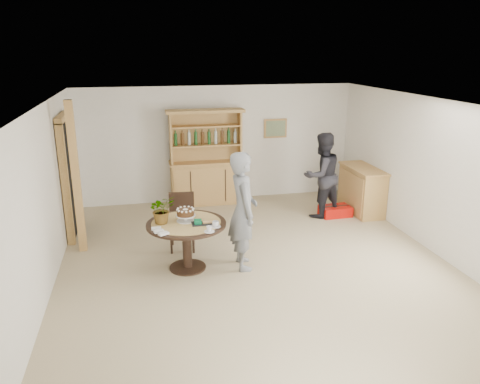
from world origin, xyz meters
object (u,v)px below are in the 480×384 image
object	(u,v)px
adult_person	(322,175)
teen_boy	(243,211)
sideboard	(362,190)
hutch	(206,172)
dining_chair	(182,217)
red_suitcase	(335,211)
dining_table	(187,232)

from	to	relation	value
adult_person	teen_boy	bearing A→B (deg)	24.96
adult_person	sideboard	bearing A→B (deg)	166.53
hutch	dining_chair	world-z (taller)	hutch
teen_boy	red_suitcase	distance (m)	3.06
dining_table	adult_person	size ratio (longest dim) A/B	0.71
hutch	sideboard	bearing A→B (deg)	-22.21
hutch	dining_table	distance (m)	3.19
dining_chair	adult_person	size ratio (longest dim) A/B	0.56
hutch	sideboard	xyz separation A→B (m)	(3.04, -1.24, -0.22)
hutch	adult_person	distance (m)	2.49
sideboard	red_suitcase	distance (m)	0.74
dining_chair	teen_boy	world-z (taller)	teen_boy
hutch	teen_boy	world-z (taller)	hutch
red_suitcase	teen_boy	bearing A→B (deg)	-144.45
dining_chair	teen_boy	distance (m)	1.31
teen_boy	red_suitcase	xyz separation A→B (m)	(2.33, 1.82, -0.81)
teen_boy	hutch	bearing A→B (deg)	2.75
hutch	dining_table	world-z (taller)	hutch
dining_table	teen_boy	world-z (taller)	teen_boy
hutch	sideboard	world-z (taller)	hutch
sideboard	dining_chair	distance (m)	3.93
dining_chair	red_suitcase	size ratio (longest dim) A/B	1.53
dining_chair	red_suitcase	xyz separation A→B (m)	(3.17, 0.89, -0.43)
teen_boy	dining_table	bearing A→B (deg)	84.42
hutch	adult_person	xyz separation A→B (m)	(2.11, -1.31, 0.16)
teen_boy	adult_person	world-z (taller)	teen_boy
sideboard	teen_boy	world-z (taller)	teen_boy
sideboard	dining_chair	xyz separation A→B (m)	(-3.79, -1.03, 0.06)
dining_table	teen_boy	bearing A→B (deg)	-6.71
teen_boy	adult_person	bearing A→B (deg)	-45.92
sideboard	teen_boy	bearing A→B (deg)	-146.46
sideboard	red_suitcase	size ratio (longest dim) A/B	2.04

